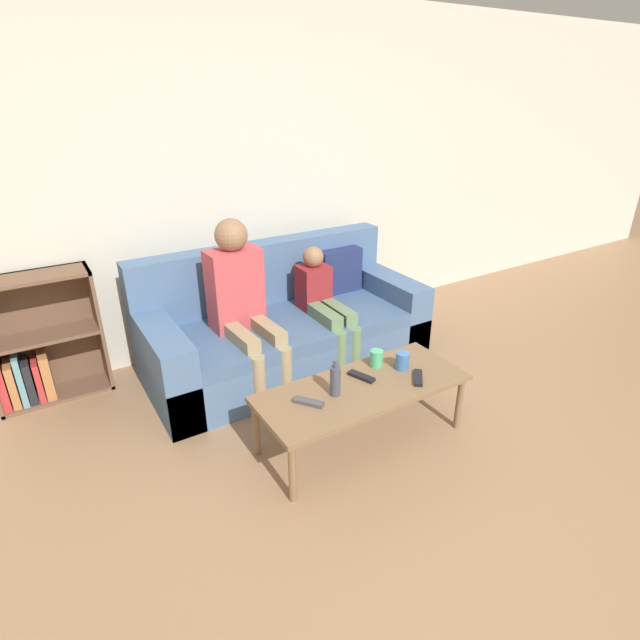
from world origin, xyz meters
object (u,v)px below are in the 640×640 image
coffee_table (363,391)px  person_child (324,303)px  bookshelf (38,349)px  cup_near (402,361)px  tv_remote_1 (361,376)px  bottle (335,380)px  couch (285,329)px  cup_far (376,358)px  tv_remote_0 (309,402)px  tv_remote_2 (418,378)px  person_adult (240,295)px

coffee_table → person_child: (0.30, 0.91, 0.16)m
bookshelf → coffee_table: bearing=-44.6°
bookshelf → cup_near: size_ratio=8.14×
cup_near → tv_remote_1: size_ratio=0.61×
bottle → couch: bearing=77.3°
cup_far → bottle: (-0.39, -0.13, 0.04)m
bottle → person_child: bearing=61.6°
cup_far → tv_remote_0: 0.58m
tv_remote_0 → bottle: bearing=-36.6°
tv_remote_0 → tv_remote_2: (0.68, -0.12, 0.00)m
cup_near → tv_remote_1: (-0.28, 0.04, -0.04)m
bookshelf → person_adult: bearing=-24.3°
tv_remote_2 → bottle: 0.53m
person_child → tv_remote_2: 1.03m
person_adult → bottle: 1.00m
couch → cup_near: size_ratio=19.08×
bookshelf → coffee_table: bookshelf is taller
coffee_table → bottle: size_ratio=5.74×
couch → tv_remote_0: 1.14m
person_child → tv_remote_0: person_child is taller
tv_remote_0 → person_child: bearing=16.9°
bookshelf → tv_remote_0: 1.95m
bookshelf → tv_remote_2: bearing=-41.3°
bookshelf → tv_remote_1: bearing=-42.4°
couch → cup_near: 1.08m
cup_far → bottle: bottle is taller
couch → person_child: (0.25, -0.15, 0.22)m
couch → person_adult: size_ratio=1.74×
cup_near → cup_far: (-0.12, 0.11, -0.00)m
cup_near → bookshelf: bearing=141.3°
cup_near → tv_remote_2: bearing=-90.0°
cup_far → cup_near: bearing=-43.3°
couch → coffee_table: bearing=-92.8°
coffee_table → couch: bearing=87.2°
coffee_table → cup_near: cup_near is taller
coffee_table → person_adult: 1.08m
bookshelf → cup_far: bearing=-38.3°
tv_remote_2 → person_adult: bearing=161.0°
person_adult → tv_remote_1: 1.02m
bookshelf → cup_far: 2.26m
coffee_table → cup_far: (0.21, 0.14, 0.09)m
coffee_table → bottle: bottle is taller
couch → coffee_table: couch is taller
cup_far → tv_remote_2: bearing=-65.7°
coffee_table → person_child: bearing=71.6°
cup_far → coffee_table: bearing=-145.2°
bookshelf → couch: bearing=-16.4°
bookshelf → cup_near: (1.89, -1.51, 0.08)m
person_child → person_adult: bearing=174.8°
person_adult → cup_near: person_adult is taller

